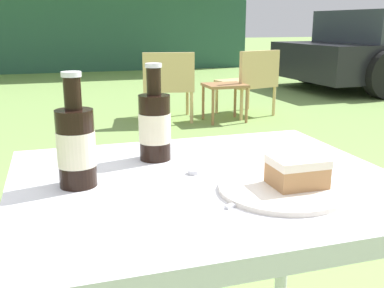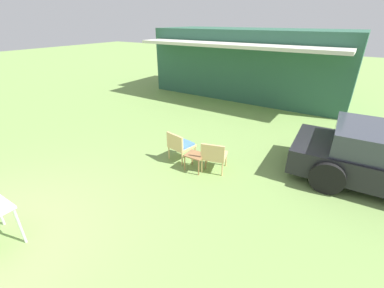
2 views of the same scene
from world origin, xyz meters
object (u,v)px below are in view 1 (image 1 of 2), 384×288
wicker_chair_cushioned (168,82)px  cola_bottle_far (76,145)px  patio_table (205,212)px  cake_on_plate (289,181)px  cola_bottle_near (155,125)px  wicker_chair_plain (250,79)px  garden_side_table (225,89)px

wicker_chair_cushioned → cola_bottle_far: 4.07m
wicker_chair_cushioned → patio_table: bearing=87.9°
patio_table → cake_on_plate: size_ratio=3.26×
cola_bottle_near → cola_bottle_far: (-0.19, -0.14, 0.00)m
wicker_chair_cushioned → cola_bottle_far: cola_bottle_far is taller
wicker_chair_plain → cola_bottle_far: cola_bottle_far is taller
patio_table → cake_on_plate: 0.21m
wicker_chair_cushioned → wicker_chair_plain: (0.97, -0.02, 0.00)m
wicker_chair_plain → cake_on_plate: bearing=50.9°
garden_side_table → cola_bottle_near: size_ratio=1.87×
wicker_chair_cushioned → patio_table: (-0.90, -3.91, 0.22)m
wicker_chair_plain → cola_bottle_far: 4.43m
wicker_chair_cushioned → cake_on_plate: size_ratio=3.01×
garden_side_table → cola_bottle_near: (-1.56, -3.53, 0.47)m
garden_side_table → cake_on_plate: cake_on_plate is taller
cake_on_plate → cola_bottle_far: bearing=158.7°
garden_side_table → cola_bottle_near: 3.89m
wicker_chair_plain → cake_on_plate: cake_on_plate is taller
cola_bottle_near → cola_bottle_far: bearing=-144.8°
cola_bottle_far → wicker_chair_cushioned: bearing=73.3°
wicker_chair_cushioned → cake_on_plate: (-0.77, -4.04, 0.33)m
cake_on_plate → cola_bottle_far: 0.43m
garden_side_table → wicker_chair_plain: bearing=26.8°
patio_table → cake_on_plate: bearing=-42.5°
cola_bottle_near → garden_side_table: bearing=66.1°
patio_table → wicker_chair_plain: bearing=64.3°
wicker_chair_cushioned → cola_bottle_far: bearing=84.2°
patio_table → cola_bottle_far: cola_bottle_far is taller
wicker_chair_cushioned → cola_bottle_near: cola_bottle_near is taller
wicker_chair_plain → cola_bottle_near: 4.22m
cake_on_plate → cola_bottle_far: size_ratio=1.08×
wicker_chair_cushioned → wicker_chair_plain: 0.97m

